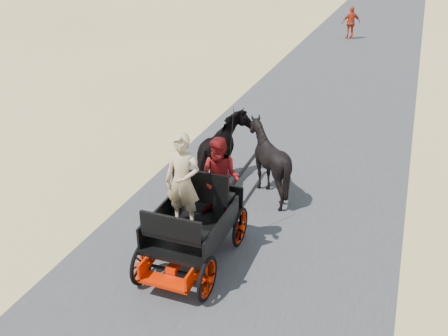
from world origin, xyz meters
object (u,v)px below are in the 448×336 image
(horse_left, at_px, (223,153))
(horse_right, at_px, (268,160))
(carriage, at_px, (194,244))
(pedestrian, at_px, (351,23))

(horse_left, height_order, horse_right, horse_right)
(horse_right, bearing_deg, horse_left, 0.00)
(carriage, relative_size, horse_left, 1.20)
(carriage, relative_size, pedestrian, 1.39)
(horse_left, distance_m, horse_right, 1.10)
(carriage, distance_m, pedestrian, 21.21)
(carriage, distance_m, horse_left, 3.09)
(carriage, distance_m, horse_right, 3.09)
(carriage, xyz_separation_m, pedestrian, (-0.05, 21.21, 0.50))
(pedestrian, bearing_deg, horse_right, 65.16)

